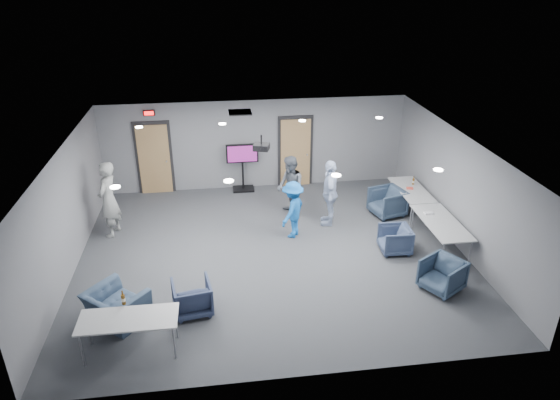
{
  "coord_description": "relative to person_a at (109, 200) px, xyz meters",
  "views": [
    {
      "loc": [
        -1.2,
        -10.17,
        6.25
      ],
      "look_at": [
        0.24,
        0.37,
        1.2
      ],
      "focal_mm": 32.0,
      "sensor_mm": 36.0,
      "label": 1
    }
  ],
  "objects": [
    {
      "name": "door_right",
      "position": [
        5.1,
        2.5,
        0.09
      ],
      "size": [
        1.06,
        0.17,
        2.24
      ],
      "color": "black",
      "rests_on": "wall_back"
    },
    {
      "name": "person_c",
      "position": [
        5.57,
        -0.15,
        -0.09
      ],
      "size": [
        0.65,
        1.11,
        1.77
      ],
      "primitive_type": "imported",
      "rotation": [
        0.0,
        0.0,
        -1.79
      ],
      "color": "#B1C3E4",
      "rests_on": "floor"
    },
    {
      "name": "tv_stand",
      "position": [
        3.47,
        2.3,
        -0.15
      ],
      "size": [
        0.95,
        0.45,
        1.46
      ],
      "color": "black",
      "rests_on": "floor"
    },
    {
      "name": "wall_right",
      "position": [
        8.4,
        -1.45,
        0.38
      ],
      "size": [
        0.02,
        8.0,
        2.7
      ],
      "primitive_type": "cube",
      "color": "slate",
      "rests_on": "floor"
    },
    {
      "name": "table_right_b",
      "position": [
        7.9,
        -1.8,
        -0.29
      ],
      "size": [
        0.81,
        1.95,
        0.73
      ],
      "rotation": [
        0.0,
        0.0,
        1.57
      ],
      "color": "#A6A8AA",
      "rests_on": "floor"
    },
    {
      "name": "ceiling",
      "position": [
        3.9,
        -1.45,
        1.73
      ],
      "size": [
        9.0,
        9.0,
        0.0
      ],
      "primitive_type": "plane",
      "rotation": [
        3.14,
        0.0,
        0.0
      ],
      "color": "white",
      "rests_on": "wall_back"
    },
    {
      "name": "bottle_right",
      "position": [
        8.05,
        0.4,
        -0.15
      ],
      "size": [
        0.06,
        0.06,
        0.25
      ],
      "color": "#5B3B0F",
      "rests_on": "table_right_a"
    },
    {
      "name": "door_left",
      "position": [
        0.9,
        2.5,
        0.09
      ],
      "size": [
        1.06,
        0.17,
        2.24
      ],
      "color": "black",
      "rests_on": "wall_back"
    },
    {
      "name": "wrapper",
      "position": [
        7.76,
        -1.37,
        -0.22
      ],
      "size": [
        0.2,
        0.14,
        0.05
      ],
      "primitive_type": "cube",
      "rotation": [
        0.0,
        0.0,
        -0.01
      ],
      "color": "silver",
      "rests_on": "table_right_b"
    },
    {
      "name": "wall_left",
      "position": [
        -0.6,
        -1.45,
        0.38
      ],
      "size": [
        0.02,
        8.0,
        2.7
      ],
      "primitive_type": "cube",
      "color": "slate",
      "rests_on": "floor"
    },
    {
      "name": "person_d",
      "position": [
        4.51,
        -0.7,
        -0.24
      ],
      "size": [
        0.98,
        1.09,
        1.47
      ],
      "primitive_type": "imported",
      "rotation": [
        0.0,
        0.0,
        -2.16
      ],
      "color": "#1B5EB1",
      "rests_on": "floor"
    },
    {
      "name": "exit_sign",
      "position": [
        0.9,
        2.48,
        1.48
      ],
      "size": [
        0.32,
        0.08,
        0.16
      ],
      "color": "black",
      "rests_on": "wall_back"
    },
    {
      "name": "table_right_a",
      "position": [
        7.9,
        0.1,
        -0.29
      ],
      "size": [
        0.74,
        1.78,
        0.73
      ],
      "rotation": [
        0.0,
        0.0,
        1.57
      ],
      "color": "#A6A8AA",
      "rests_on": "floor"
    },
    {
      "name": "bottle_front",
      "position": [
        0.91,
        -4.03,
        -0.14
      ],
      "size": [
        0.07,
        0.07,
        0.29
      ],
      "color": "#5B3B0F",
      "rests_on": "table_front_left"
    },
    {
      "name": "hvac_diffuser",
      "position": [
        3.4,
        1.35,
        1.71
      ],
      "size": [
        0.6,
        0.6,
        0.03
      ],
      "primitive_type": "cube",
      "color": "black",
      "rests_on": "ceiling"
    },
    {
      "name": "snack_box",
      "position": [
        7.86,
        0.13,
        -0.23
      ],
      "size": [
        0.19,
        0.15,
        0.04
      ],
      "primitive_type": "cube",
      "rotation": [
        0.0,
        0.0,
        -0.2
      ],
      "color": "#D64435",
      "rests_on": "table_right_a"
    },
    {
      "name": "floor",
      "position": [
        3.9,
        -1.45,
        -0.97
      ],
      "size": [
        9.0,
        9.0,
        0.0
      ],
      "primitive_type": "plane",
      "color": "#34373B",
      "rests_on": "ground"
    },
    {
      "name": "chair_front_a",
      "position": [
        2.07,
        -3.45,
        -0.63
      ],
      "size": [
        0.84,
        0.86,
        0.68
      ],
      "primitive_type": "imported",
      "rotation": [
        0.0,
        0.0,
        3.31
      ],
      "color": "#343E5A",
      "rests_on": "floor"
    },
    {
      "name": "chair_front_b",
      "position": [
        0.66,
        -3.56,
        -0.64
      ],
      "size": [
        1.38,
        1.37,
        0.68
      ],
      "primitive_type": "imported",
      "rotation": [
        0.0,
        0.0,
        2.43
      ],
      "color": "#374960",
      "rests_on": "floor"
    },
    {
      "name": "projector",
      "position": [
        3.76,
        -0.67,
        1.43
      ],
      "size": [
        0.43,
        0.39,
        0.36
      ],
      "rotation": [
        0.0,
        0.0,
        -0.31
      ],
      "color": "black",
      "rests_on": "ceiling"
    },
    {
      "name": "chair_right_a",
      "position": [
        7.25,
        0.1,
        -0.59
      ],
      "size": [
        1.02,
        1.01,
        0.76
      ],
      "primitive_type": "imported",
      "rotation": [
        0.0,
        0.0,
        -1.31
      ],
      "color": "#314156",
      "rests_on": "floor"
    },
    {
      "name": "chair_right_c",
      "position": [
        7.25,
        -3.4,
        -0.62
      ],
      "size": [
        1.06,
        1.05,
        0.71
      ],
      "primitive_type": "imported",
      "rotation": [
        0.0,
        0.0,
        -1.03
      ],
      "color": "#334459",
      "rests_on": "floor"
    },
    {
      "name": "person_b",
      "position": [
        4.62,
        0.42,
        -0.13
      ],
      "size": [
        0.77,
        0.92,
        1.7
      ],
      "primitive_type": "imported",
      "rotation": [
        0.0,
        0.0,
        -1.4
      ],
      "color": "#515862",
      "rests_on": "floor"
    },
    {
      "name": "table_front_left",
      "position": [
        1.03,
        -4.45,
        -0.29
      ],
      "size": [
        1.7,
        0.72,
        0.73
      ],
      "rotation": [
        0.0,
        0.0,
        -0.01
      ],
      "color": "#A6A8AA",
      "rests_on": "floor"
    },
    {
      "name": "wall_front",
      "position": [
        3.9,
        -5.45,
        0.38
      ],
      "size": [
        9.0,
        0.02,
        2.7
      ],
      "primitive_type": "cube",
      "color": "slate",
      "rests_on": "floor"
    },
    {
      "name": "downlights",
      "position": [
        3.9,
        -1.45,
        1.71
      ],
      "size": [
        6.18,
        3.78,
        0.02
      ],
      "color": "white",
      "rests_on": "ceiling"
    },
    {
      "name": "wall_back",
      "position": [
        3.9,
        2.55,
        0.38
      ],
      "size": [
        9.0,
        0.02,
        2.7
      ],
      "primitive_type": "cube",
      "color": "slate",
      "rests_on": "floor"
    },
    {
      "name": "chair_right_b",
      "position": [
        6.8,
        -1.79,
        -0.65
      ],
      "size": [
        0.74,
        0.72,
        0.64
      ],
      "primitive_type": "imported",
      "rotation": [
        0.0,
        0.0,
        -1.61
      ],
      "color": "#36435E",
      "rests_on": "floor"
    },
    {
      "name": "person_a",
      "position": [
        0.0,
        0.0,
        0.0
      ],
      "size": [
        0.63,
        0.8,
        1.95
      ],
      "primitive_type": "imported",
      "rotation": [
        0.0,
        0.0,
        -1.82
      ],
      "color": "gray",
      "rests_on": "floor"
    }
  ]
}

